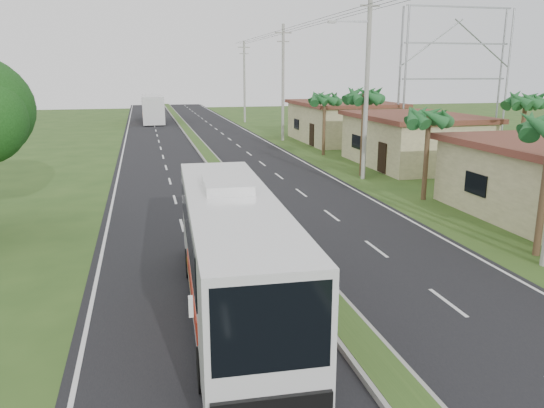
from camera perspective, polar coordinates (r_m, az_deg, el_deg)
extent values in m
plane|color=#2E4C1B|center=(15.23, 6.86, -11.83)|extent=(180.00, 180.00, 0.00)
cube|color=black|center=(33.82, -5.00, 2.72)|extent=(14.00, 160.00, 0.02)
cube|color=gray|center=(33.80, -5.00, 2.87)|extent=(1.20, 160.00, 0.17)
cube|color=#2E4C1B|center=(33.78, -5.01, 3.02)|extent=(0.95, 160.00, 0.02)
cube|color=silver|center=(33.50, -16.40, 2.08)|extent=(0.12, 160.00, 0.01)
cube|color=silver|center=(35.42, 5.79, 3.21)|extent=(0.12, 160.00, 0.01)
cube|color=tan|center=(39.92, 14.88, 6.47)|extent=(7.00, 10.00, 3.35)
cube|color=#4D2F1B|center=(39.74, 15.05, 9.09)|extent=(7.60, 10.60, 0.32)
cube|color=tan|center=(52.57, 7.61, 8.62)|extent=(8.00, 11.00, 3.50)
cube|color=#4D2F1B|center=(52.43, 7.68, 10.69)|extent=(8.60, 11.60, 0.32)
cylinder|color=#473321|center=(21.47, 27.22, 1.41)|extent=(0.26, 0.26, 5.00)
cylinder|color=#473321|center=(28.97, 16.26, 4.91)|extent=(0.26, 0.26, 4.60)
cylinder|color=#473321|center=(34.86, 9.73, 7.39)|extent=(0.26, 0.26, 5.40)
cylinder|color=#473321|center=(43.41, 5.62, 8.41)|extent=(0.26, 0.26, 4.80)
cylinder|color=#473321|center=(35.95, 25.25, 6.30)|extent=(0.26, 0.26, 5.20)
cylinder|color=gray|center=(33.61, 10.17, 12.78)|extent=(0.28, 0.28, 12.00)
cube|color=gray|center=(33.81, 10.51, 20.25)|extent=(1.20, 0.10, 0.10)
cube|color=gray|center=(33.26, 8.44, 18.87)|extent=(2.40, 0.10, 0.10)
cylinder|color=gray|center=(52.55, 1.19, 12.83)|extent=(0.28, 0.28, 11.00)
cube|color=gray|center=(52.66, 1.22, 17.95)|extent=(1.60, 0.12, 0.12)
cube|color=gray|center=(52.62, 1.21, 17.08)|extent=(1.20, 0.10, 0.10)
cylinder|color=gray|center=(72.07, -2.99, 12.95)|extent=(0.28, 0.28, 10.50)
cube|color=gray|center=(72.12, -3.03, 16.48)|extent=(1.60, 0.12, 0.12)
cube|color=gray|center=(72.09, -3.03, 15.85)|extent=(1.20, 0.10, 0.10)
cylinder|color=gray|center=(47.65, 14.12, 12.90)|extent=(0.18, 0.18, 12.00)
cylinder|color=gray|center=(53.00, 23.97, 12.21)|extent=(0.18, 0.18, 12.00)
cylinder|color=gray|center=(48.54, 13.56, 12.94)|extent=(0.18, 0.18, 12.00)
cylinder|color=gray|center=(53.81, 23.32, 12.28)|extent=(0.18, 0.18, 12.00)
cube|color=gray|center=(50.57, 19.00, 12.61)|extent=(10.00, 0.14, 0.14)
cube|color=gray|center=(50.62, 19.28, 16.00)|extent=(10.00, 0.14, 0.14)
cube|color=gray|center=(50.85, 19.57, 19.36)|extent=(10.00, 0.14, 0.14)
cube|color=silver|center=(14.57, -4.28, -4.92)|extent=(2.84, 11.33, 2.95)
cube|color=black|center=(14.91, -4.59, -1.87)|extent=(2.79, 9.09, 1.18)
cube|color=black|center=(9.32, -0.08, -13.13)|extent=(2.11, 0.23, 1.65)
cube|color=#A31D0D|center=(13.74, -3.66, -8.75)|extent=(2.61, 4.97, 0.51)
cube|color=yellow|center=(15.12, -4.35, -7.54)|extent=(2.51, 2.91, 0.23)
cube|color=silver|center=(15.22, -4.90, 2.17)|extent=(1.41, 2.30, 0.26)
cylinder|color=black|center=(11.86, -7.28, -17.23)|extent=(0.34, 0.99, 0.97)
cylinder|color=black|center=(12.14, 3.15, -16.34)|extent=(0.34, 0.99, 0.97)
cylinder|color=black|center=(17.79, -8.78, -6.30)|extent=(0.34, 0.99, 0.97)
cylinder|color=black|center=(17.98, -1.99, -5.91)|extent=(0.34, 0.99, 0.97)
cube|color=silver|center=(73.72, -12.71, 10.03)|extent=(2.71, 12.32, 3.43)
cube|color=black|center=(74.19, -12.77, 10.84)|extent=(2.75, 9.11, 1.17)
cube|color=orange|center=(72.69, -12.67, 9.46)|extent=(2.74, 5.90, 0.37)
cylinder|color=black|center=(68.74, -13.56, 8.57)|extent=(0.32, 1.03, 1.03)
cylinder|color=black|center=(68.78, -11.57, 8.68)|extent=(0.32, 1.03, 1.03)
cylinder|color=black|center=(78.34, -13.60, 9.20)|extent=(0.32, 1.03, 1.03)
cylinder|color=black|center=(78.38, -11.86, 9.29)|extent=(0.32, 1.03, 1.03)
imported|color=black|center=(23.55, -5.30, -0.92)|extent=(1.93, 0.77, 1.13)
imported|color=maroon|center=(23.36, -5.34, 0.98)|extent=(0.64, 0.46, 1.63)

